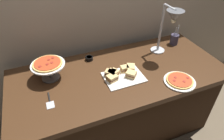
{
  "coord_description": "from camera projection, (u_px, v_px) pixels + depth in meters",
  "views": [
    {
      "loc": [
        -0.58,
        -1.24,
        1.84
      ],
      "look_at": [
        -0.08,
        0.0,
        0.81
      ],
      "focal_mm": 31.8,
      "sensor_mm": 36.0,
      "label": 1
    }
  ],
  "objects": [
    {
      "name": "serving_spatula",
      "position": [
        50.0,
        101.0,
        1.47
      ],
      "size": [
        0.06,
        0.17,
        0.01
      ],
      "color": "#B7BABF",
      "rests_on": "buffet_table"
    },
    {
      "name": "pizza_plate_center",
      "position": [
        48.0,
        66.0,
        1.61
      ],
      "size": [
        0.27,
        0.27,
        0.16
      ],
      "color": "#595B60",
      "rests_on": "buffet_table"
    },
    {
      "name": "buffet_table",
      "position": [
        119.0,
        102.0,
        1.97
      ],
      "size": [
        1.9,
        0.84,
        0.76
      ],
      "color": "#422816",
      "rests_on": "ground_plane"
    },
    {
      "name": "pizza_plate_front",
      "position": [
        180.0,
        81.0,
        1.64
      ],
      "size": [
        0.26,
        0.26,
        0.03
      ],
      "color": "white",
      "rests_on": "buffet_table"
    },
    {
      "name": "sauce_cup_near",
      "position": [
        89.0,
        58.0,
        1.89
      ],
      "size": [
        0.07,
        0.07,
        0.04
      ],
      "color": "black",
      "rests_on": "buffet_table"
    },
    {
      "name": "ground_plane",
      "position": [
        118.0,
        126.0,
        2.21
      ],
      "size": [
        8.0,
        8.0,
        0.0
      ],
      "primitive_type": "plane",
      "color": "brown"
    },
    {
      "name": "heat_lamp",
      "position": [
        171.0,
        21.0,
        1.71
      ],
      "size": [
        0.15,
        0.3,
        0.49
      ],
      "color": "#B7BABF",
      "rests_on": "buffet_table"
    },
    {
      "name": "utensil_holder",
      "position": [
        174.0,
        39.0,
        2.1
      ],
      "size": [
        0.08,
        0.08,
        0.22
      ],
      "color": "#383347",
      "rests_on": "buffet_table"
    },
    {
      "name": "back_wall",
      "position": [
        100.0,
        5.0,
        1.84
      ],
      "size": [
        4.4,
        0.04,
        2.4
      ],
      "primitive_type": "cube",
      "color": "tan",
      "rests_on": "ground_plane"
    },
    {
      "name": "sandwich_platter",
      "position": [
        121.0,
        74.0,
        1.69
      ],
      "size": [
        0.33,
        0.25,
        0.06
      ],
      "color": "white",
      "rests_on": "buffet_table"
    }
  ]
}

